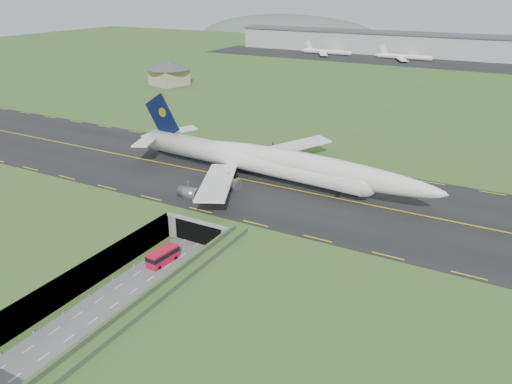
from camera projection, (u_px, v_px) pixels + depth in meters
The scene contains 10 objects.
ground at pixel (176, 261), 102.47m from camera, with size 900.00×900.00×0.00m, color #3A5D25.
airfield_deck at pixel (175, 248), 101.32m from camera, with size 800.00×800.00×6.00m, color gray.
trench_road at pixel (153, 278), 96.37m from camera, with size 12.00×75.00×0.20m, color slate.
taxiway at pixel (254, 182), 126.81m from camera, with size 800.00×44.00×0.18m, color black.
tunnel_portal at pixel (220, 216), 114.70m from camera, with size 17.00×22.30×6.00m.
guideway at pixel (157, 302), 80.07m from camera, with size 3.00×53.00×7.05m.
jumbo_jet at pixel (268, 162), 125.40m from camera, with size 88.82×57.99×19.23m.
shuttle_tram at pixel (163, 256), 100.92m from camera, with size 3.38×7.38×2.93m.
service_building at pixel (169, 71), 246.56m from camera, with size 26.93×26.93×11.90m.
cargo_terminal at pixel (444, 46), 339.23m from camera, with size 320.00×67.00×15.60m.
Camera 1 is at (57.36, -70.19, 52.47)m, focal length 35.00 mm.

